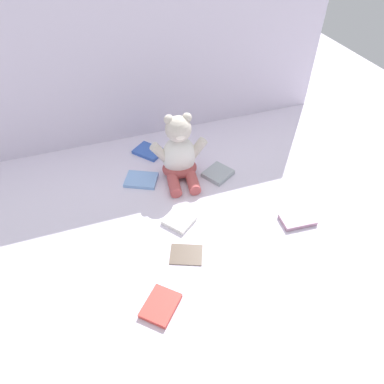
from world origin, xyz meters
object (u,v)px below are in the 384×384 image
at_px(book_case_0, 179,220).
at_px(book_case_5, 141,180).
at_px(teddy_bear, 179,155).
at_px(book_case_1, 218,173).
at_px(book_case_3, 298,220).
at_px(book_case_2, 161,306).
at_px(book_case_6, 149,151).
at_px(book_case_4, 186,254).

height_order(book_case_0, book_case_5, book_case_0).
height_order(teddy_bear, book_case_5, teddy_bear).
distance_m(book_case_1, book_case_3, 0.39).
bearing_deg(book_case_2, teddy_bear, 110.07).
relative_size(book_case_2, book_case_5, 0.89).
bearing_deg(book_case_1, book_case_2, -67.62).
bearing_deg(book_case_3, teddy_bear, 44.17).
bearing_deg(book_case_6, teddy_bear, -105.07).
relative_size(book_case_1, book_case_2, 0.95).
relative_size(book_case_1, book_case_3, 0.89).
height_order(book_case_3, book_case_4, book_case_3).
xyz_separation_m(book_case_0, book_case_3, (0.42, -0.14, 0.00)).
relative_size(teddy_bear, book_case_0, 2.87).
bearing_deg(book_case_2, book_case_6, 121.69).
distance_m(book_case_3, book_case_6, 0.74).
distance_m(book_case_0, book_case_1, 0.31).
distance_m(book_case_0, book_case_3, 0.45).
bearing_deg(book_case_1, book_case_0, -79.87).
xyz_separation_m(book_case_0, book_case_6, (-0.00, 0.46, -0.00)).
bearing_deg(book_case_4, book_case_6, 20.50).
xyz_separation_m(book_case_4, book_case_5, (-0.06, 0.43, 0.00)).
distance_m(teddy_bear, book_case_2, 0.63).
height_order(book_case_1, book_case_4, book_case_1).
bearing_deg(book_case_5, book_case_4, 33.81).
xyz_separation_m(book_case_0, book_case_2, (-0.16, -0.31, -0.00)).
height_order(book_case_1, book_case_2, book_case_1).
relative_size(book_case_3, book_case_5, 0.95).
distance_m(book_case_1, book_case_5, 0.33).
distance_m(book_case_2, book_case_3, 0.60).
distance_m(teddy_bear, book_case_3, 0.53).
height_order(book_case_0, book_case_6, same).
xyz_separation_m(book_case_5, book_case_6, (0.08, 0.18, 0.00)).
relative_size(book_case_0, book_case_6, 0.80).
relative_size(teddy_bear, book_case_6, 2.28).
xyz_separation_m(book_case_4, book_case_6, (0.02, 0.61, 0.00)).
distance_m(teddy_bear, book_case_0, 0.29).
bearing_deg(teddy_bear, book_case_5, -176.77).
bearing_deg(book_case_1, book_case_3, -2.38).
height_order(book_case_0, book_case_2, same).
relative_size(teddy_bear, book_case_3, 2.31).
bearing_deg(teddy_bear, book_case_4, -97.23).
bearing_deg(teddy_bear, book_case_0, -100.85).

